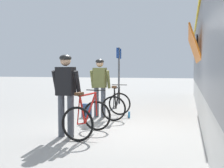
{
  "coord_description": "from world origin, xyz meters",
  "views": [
    {
      "loc": [
        1.46,
        -5.92,
        1.44
      ],
      "look_at": [
        -0.55,
        1.02,
        1.05
      ],
      "focal_mm": 42.3,
      "sensor_mm": 36.0,
      "label": 1
    }
  ],
  "objects_px": {
    "bicycle_near_red": "(88,117)",
    "water_bottle_near_the_bikes": "(129,115)",
    "cyclist_far_in_olive": "(100,82)",
    "platform_sign_post": "(119,66)",
    "cyclist_near_in_dark": "(66,88)",
    "bicycle_far_black": "(117,105)",
    "backpack_on_platform": "(87,110)"
  },
  "relations": [
    {
      "from": "cyclist_near_in_dark",
      "to": "cyclist_far_in_olive",
      "type": "xyz_separation_m",
      "value": [
        -0.08,
        2.48,
        0.0
      ]
    },
    {
      "from": "backpack_on_platform",
      "to": "water_bottle_near_the_bikes",
      "type": "relative_size",
      "value": 2.15
    },
    {
      "from": "bicycle_near_red",
      "to": "water_bottle_near_the_bikes",
      "type": "distance_m",
      "value": 2.42
    },
    {
      "from": "cyclist_far_in_olive",
      "to": "bicycle_near_red",
      "type": "height_order",
      "value": "cyclist_far_in_olive"
    },
    {
      "from": "backpack_on_platform",
      "to": "water_bottle_near_the_bikes",
      "type": "xyz_separation_m",
      "value": [
        1.3,
        0.18,
        -0.11
      ]
    },
    {
      "from": "water_bottle_near_the_bikes",
      "to": "platform_sign_post",
      "type": "xyz_separation_m",
      "value": [
        -1.21,
        3.41,
        1.53
      ]
    },
    {
      "from": "water_bottle_near_the_bikes",
      "to": "cyclist_far_in_olive",
      "type": "bearing_deg",
      "value": -173.32
    },
    {
      "from": "cyclist_far_in_olive",
      "to": "backpack_on_platform",
      "type": "bearing_deg",
      "value": -169.31
    },
    {
      "from": "cyclist_far_in_olive",
      "to": "water_bottle_near_the_bikes",
      "type": "xyz_separation_m",
      "value": [
        0.89,
        0.1,
        -0.96
      ]
    },
    {
      "from": "bicycle_near_red",
      "to": "platform_sign_post",
      "type": "height_order",
      "value": "platform_sign_post"
    },
    {
      "from": "cyclist_near_in_dark",
      "to": "platform_sign_post",
      "type": "bearing_deg",
      "value": 93.81
    },
    {
      "from": "cyclist_far_in_olive",
      "to": "platform_sign_post",
      "type": "xyz_separation_m",
      "value": [
        -0.32,
        3.52,
        0.57
      ]
    },
    {
      "from": "cyclist_far_in_olive",
      "to": "bicycle_far_black",
      "type": "xyz_separation_m",
      "value": [
        0.54,
        -0.01,
        -0.65
      ]
    },
    {
      "from": "water_bottle_near_the_bikes",
      "to": "platform_sign_post",
      "type": "relative_size",
      "value": 0.08
    },
    {
      "from": "bicycle_near_red",
      "to": "water_bottle_near_the_bikes",
      "type": "relative_size",
      "value": 5.93
    },
    {
      "from": "bicycle_near_red",
      "to": "backpack_on_platform",
      "type": "height_order",
      "value": "bicycle_near_red"
    },
    {
      "from": "backpack_on_platform",
      "to": "water_bottle_near_the_bikes",
      "type": "bearing_deg",
      "value": 2.02
    },
    {
      "from": "cyclist_near_in_dark",
      "to": "backpack_on_platform",
      "type": "bearing_deg",
      "value": 101.38
    },
    {
      "from": "bicycle_near_red",
      "to": "platform_sign_post",
      "type": "relative_size",
      "value": 0.46
    },
    {
      "from": "cyclist_near_in_dark",
      "to": "platform_sign_post",
      "type": "xyz_separation_m",
      "value": [
        -0.4,
        5.99,
        0.57
      ]
    },
    {
      "from": "cyclist_far_in_olive",
      "to": "bicycle_near_red",
      "type": "distance_m",
      "value": 2.4
    },
    {
      "from": "platform_sign_post",
      "to": "water_bottle_near_the_bikes",
      "type": "bearing_deg",
      "value": -70.44
    },
    {
      "from": "cyclist_near_in_dark",
      "to": "platform_sign_post",
      "type": "relative_size",
      "value": 0.73
    },
    {
      "from": "bicycle_near_red",
      "to": "bicycle_far_black",
      "type": "height_order",
      "value": "same"
    },
    {
      "from": "cyclist_near_in_dark",
      "to": "backpack_on_platform",
      "type": "distance_m",
      "value": 2.59
    },
    {
      "from": "cyclist_far_in_olive",
      "to": "water_bottle_near_the_bikes",
      "type": "distance_m",
      "value": 1.31
    },
    {
      "from": "platform_sign_post",
      "to": "cyclist_near_in_dark",
      "type": "bearing_deg",
      "value": -86.19
    },
    {
      "from": "bicycle_near_red",
      "to": "backpack_on_platform",
      "type": "relative_size",
      "value": 2.76
    },
    {
      "from": "cyclist_far_in_olive",
      "to": "backpack_on_platform",
      "type": "xyz_separation_m",
      "value": [
        -0.41,
        -0.08,
        -0.85
      ]
    },
    {
      "from": "bicycle_far_black",
      "to": "backpack_on_platform",
      "type": "xyz_separation_m",
      "value": [
        -0.94,
        -0.06,
        -0.2
      ]
    },
    {
      "from": "cyclist_near_in_dark",
      "to": "bicycle_far_black",
      "type": "relative_size",
      "value": 1.56
    },
    {
      "from": "bicycle_near_red",
      "to": "backpack_on_platform",
      "type": "xyz_separation_m",
      "value": [
        -0.89,
        2.18,
        -0.2
      ]
    }
  ]
}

